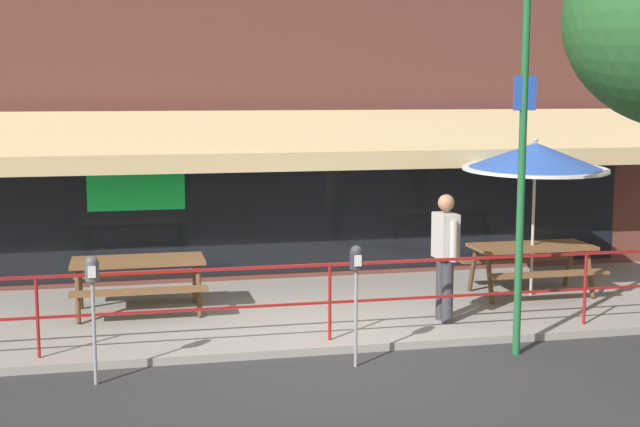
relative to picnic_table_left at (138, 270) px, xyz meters
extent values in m
plane|color=#2D2D30|center=(2.28, -2.16, -0.71)|extent=(120.00, 120.00, 0.00)
cube|color=gray|center=(2.28, -0.16, -0.66)|extent=(15.00, 4.00, 0.10)
cube|color=brown|center=(2.28, 2.09, 3.14)|extent=(15.00, 0.50, 7.70)
cube|color=black|center=(2.28, 1.83, 0.64)|extent=(12.00, 0.02, 2.30)
cube|color=#19D84C|center=(0.03, 1.81, 0.94)|extent=(1.50, 0.02, 0.70)
cube|color=tan|center=(2.28, 1.29, 1.79)|extent=(13.80, 0.92, 0.70)
cube|color=tan|center=(2.28, 0.78, 1.39)|extent=(13.80, 0.08, 0.28)
cube|color=black|center=(6.40, 1.70, 1.32)|extent=(0.04, 0.28, 0.04)
cube|color=black|center=(6.40, 1.56, 1.14)|extent=(0.18, 0.18, 0.28)
cube|color=beige|center=(6.40, 1.56, 1.14)|extent=(0.13, 0.19, 0.20)
cylinder|color=maroon|center=(-1.17, -1.86, -0.13)|extent=(0.04, 0.04, 0.95)
cylinder|color=maroon|center=(2.28, -1.86, -0.13)|extent=(0.04, 0.04, 0.95)
cylinder|color=maroon|center=(5.73, -1.86, -0.13)|extent=(0.04, 0.04, 0.95)
cube|color=maroon|center=(2.28, -1.86, 0.34)|extent=(13.80, 0.04, 0.04)
cube|color=maroon|center=(2.28, -1.86, -0.13)|extent=(13.80, 0.03, 0.03)
cube|color=brown|center=(0.00, 0.00, 0.13)|extent=(1.80, 0.80, 0.05)
cube|color=brown|center=(0.00, -0.58, -0.17)|extent=(1.80, 0.26, 0.04)
cube|color=brown|center=(0.00, 0.58, -0.17)|extent=(1.80, 0.26, 0.04)
cylinder|color=brown|center=(0.80, -0.32, -0.24)|extent=(0.07, 0.30, 0.73)
cylinder|color=brown|center=(0.80, 0.32, -0.24)|extent=(0.07, 0.30, 0.73)
cylinder|color=brown|center=(-0.80, -0.32, -0.24)|extent=(0.07, 0.30, 0.73)
cylinder|color=brown|center=(-0.80, 0.32, -0.24)|extent=(0.07, 0.30, 0.73)
cube|color=brown|center=(5.79, -0.14, 0.13)|extent=(1.80, 0.80, 0.05)
cube|color=brown|center=(5.79, -0.72, -0.17)|extent=(1.80, 0.26, 0.04)
cube|color=brown|center=(5.79, 0.44, -0.17)|extent=(1.80, 0.26, 0.04)
cylinder|color=brown|center=(6.59, -0.46, -0.24)|extent=(0.07, 0.30, 0.73)
cylinder|color=brown|center=(6.59, 0.18, -0.24)|extent=(0.07, 0.30, 0.73)
cylinder|color=brown|center=(4.99, -0.46, -0.24)|extent=(0.07, 0.30, 0.73)
cylinder|color=brown|center=(4.99, 0.18, -0.24)|extent=(0.07, 0.30, 0.73)
cylinder|color=#B7B2A8|center=(5.79, -0.16, 0.54)|extent=(0.04, 0.04, 2.30)
cone|color=#2D56B7|center=(5.79, -0.16, 1.49)|extent=(2.10, 2.11, 0.46)
cylinder|color=white|center=(5.79, -0.16, 1.30)|extent=(2.14, 2.14, 0.10)
sphere|color=#B7B2A8|center=(5.79, -0.16, 1.73)|extent=(0.07, 0.07, 0.07)
cylinder|color=#333338|center=(3.98, -1.42, -0.18)|extent=(0.15, 0.15, 0.86)
cylinder|color=#333338|center=(3.97, -1.22, -0.18)|extent=(0.15, 0.15, 0.86)
cube|color=#B2ADA3|center=(3.97, -1.32, 0.55)|extent=(0.26, 0.41, 0.60)
cylinder|color=#B2ADA3|center=(3.99, -1.58, 0.52)|extent=(0.10, 0.10, 0.54)
cylinder|color=#B2ADA3|center=(3.96, -1.06, 0.52)|extent=(0.10, 0.10, 0.54)
sphere|color=#9E7051|center=(3.97, -1.32, 0.99)|extent=(0.22, 0.22, 0.22)
cylinder|color=gray|center=(-0.52, -2.66, -0.13)|extent=(0.04, 0.04, 1.15)
cylinder|color=#4C4C51|center=(-0.52, -2.66, 0.54)|extent=(0.15, 0.15, 0.20)
sphere|color=#4C4C51|center=(-0.52, -2.66, 0.64)|extent=(0.14, 0.14, 0.14)
cube|color=silver|center=(-0.52, -2.74, 0.55)|extent=(0.08, 0.01, 0.13)
cylinder|color=gray|center=(2.40, -2.66, -0.13)|extent=(0.04, 0.04, 1.15)
cylinder|color=#2D2D33|center=(2.40, -2.66, 0.54)|extent=(0.15, 0.15, 0.20)
sphere|color=#2D2D33|center=(2.40, -2.66, 0.64)|extent=(0.14, 0.14, 0.14)
cube|color=silver|center=(2.40, -2.75, 0.55)|extent=(0.08, 0.01, 0.13)
cylinder|color=#1E6033|center=(4.42, -2.61, 1.47)|extent=(0.09, 0.09, 4.35)
cube|color=blue|center=(4.42, -2.63, 2.43)|extent=(0.28, 0.02, 0.40)
camera|label=1|loc=(-0.15, -12.29, 2.47)|focal=50.00mm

